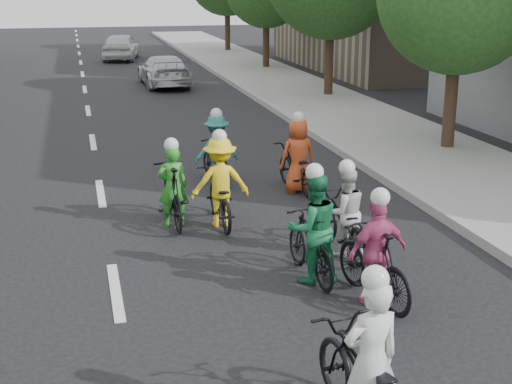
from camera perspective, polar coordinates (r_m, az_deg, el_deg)
name	(u,v)px	position (r m, az deg, el deg)	size (l,w,h in m)	color
ground	(116,291)	(10.42, -11.16, -7.81)	(120.00, 120.00, 0.00)	black
sidewalk_right	(366,125)	(21.62, 8.82, 5.30)	(4.00, 80.00, 0.15)	gray
curb_right	(304,128)	(20.94, 3.88, 5.13)	(0.18, 80.00, 0.18)	#999993
cyclist_0	(367,378)	(7.15, 8.85, -14.45)	(0.94, 2.01, 1.78)	black
cyclist_1	(312,237)	(10.39, 4.49, -3.58)	(0.84, 1.72, 1.79)	black
cyclist_2	(220,190)	(12.74, -2.92, 0.15)	(1.05, 1.84, 1.77)	black
cyclist_3	(375,259)	(9.82, 9.50, -5.34)	(0.93, 1.84, 1.65)	black
cyclist_4	(297,163)	(14.83, 3.29, 2.29)	(0.82, 1.87, 1.70)	black
cyclist_5	(172,192)	(12.83, -6.71, 0.00)	(0.57, 1.88, 1.62)	black
cyclist_6	(343,220)	(11.49, 7.01, -2.21)	(0.71, 1.87, 1.58)	black
cyclist_7	(217,154)	(15.42, -3.17, 3.04)	(1.05, 1.63, 1.65)	black
follow_car_lead	(164,71)	(30.12, -7.38, 9.60)	(1.77, 4.37, 1.27)	#BBBBC0
follow_car_trail	(121,46)	(40.59, -10.75, 11.37)	(1.72, 4.26, 1.45)	silver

